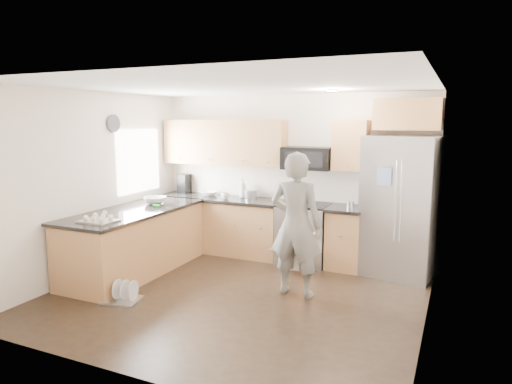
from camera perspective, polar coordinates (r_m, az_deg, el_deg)
The scene contains 8 objects.
ground at distance 5.92m, azimuth -2.66°, elevation -12.87°, with size 4.50×4.50×0.00m, color black.
room_shell at distance 5.54m, azimuth -3.05°, elevation 3.53°, with size 4.54×4.04×2.62m.
back_cabinet_run at distance 7.42m, azimuth -0.65°, elevation -0.58°, with size 4.45×0.64×2.50m.
peninsula at distance 6.89m, azimuth -14.89°, elevation -5.91°, with size 0.96×2.36×1.03m.
stove_range at distance 7.09m, azimuth 6.06°, elevation -3.46°, with size 0.76×0.97×1.79m.
refrigerator at distance 6.74m, azimuth 17.67°, elevation -1.75°, with size 1.09×0.91×1.99m.
person at distance 5.72m, azimuth 5.02°, elevation -4.08°, with size 0.66×0.44×1.82m, color gray.
dish_rack at distance 5.97m, azimuth -16.43°, elevation -12.28°, with size 0.50×0.43×0.27m.
Camera 1 is at (2.49, -4.89, 2.21)m, focal length 32.00 mm.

